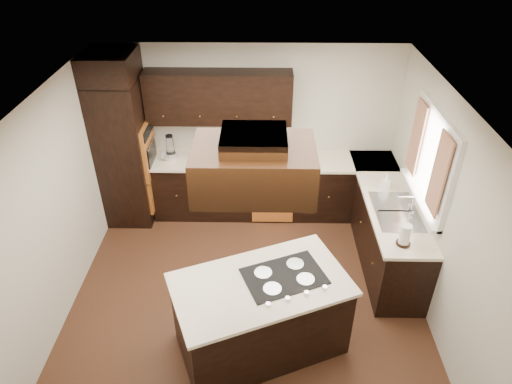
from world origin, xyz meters
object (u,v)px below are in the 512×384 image
island (260,316)px  spice_rack (206,151)px  range_hood (254,168)px  oven_column (125,153)px

island → spice_rack: size_ratio=5.28×
range_hood → spice_rack: bearing=107.3°
oven_column → island: oven_column is taller
island → oven_column: bearing=106.8°
range_hood → spice_rack: 2.70m
oven_column → range_hood: range_hood is taller
island → range_hood: size_ratio=1.60×
spice_rack → oven_column: bearing=171.2°
range_hood → oven_column: bearing=129.7°
island → spice_rack: (-0.80, 2.48, 0.61)m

